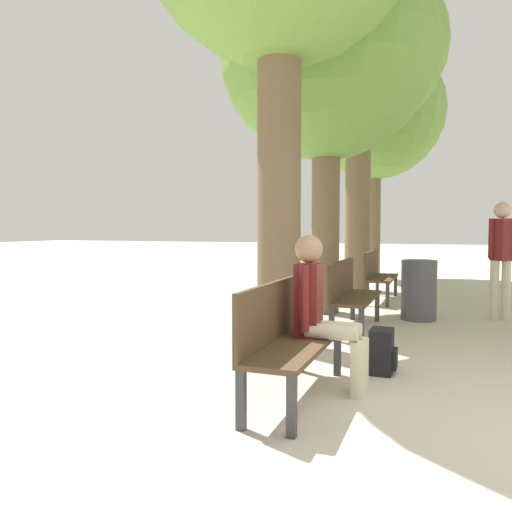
% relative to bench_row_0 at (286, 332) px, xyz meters
% --- Properties ---
extents(bench_row_0, '(0.44, 1.55, 0.92)m').
position_rel_bench_row_0_xyz_m(bench_row_0, '(0.00, 0.00, 0.00)').
color(bench_row_0, '#4C3823').
rests_on(bench_row_0, ground_plane).
extents(bench_row_1, '(0.44, 1.55, 0.92)m').
position_rel_bench_row_0_xyz_m(bench_row_1, '(0.00, 2.84, 0.00)').
color(bench_row_1, '#4C3823').
rests_on(bench_row_1, ground_plane).
extents(bench_row_2, '(0.44, 1.55, 0.92)m').
position_rel_bench_row_0_xyz_m(bench_row_2, '(0.00, 5.68, 0.00)').
color(bench_row_2, '#4C3823').
rests_on(bench_row_2, ground_plane).
extents(tree_row_1, '(3.40, 3.40, 5.83)m').
position_rel_bench_row_0_xyz_m(tree_row_1, '(-0.62, 4.07, 3.56)').
color(tree_row_1, brown).
rests_on(tree_row_1, ground_plane).
extents(tree_row_2, '(3.64, 3.64, 7.01)m').
position_rel_bench_row_0_xyz_m(tree_row_2, '(-0.62, 7.15, 4.58)').
color(tree_row_2, brown).
rests_on(tree_row_2, ground_plane).
extents(tree_row_3, '(3.57, 3.57, 6.23)m').
position_rel_bench_row_0_xyz_m(tree_row_3, '(-0.62, 9.89, 3.89)').
color(tree_row_3, brown).
rests_on(tree_row_3, ground_plane).
extents(person_seated, '(0.61, 0.35, 1.30)m').
position_rel_bench_row_0_xyz_m(person_seated, '(0.23, 0.26, 0.16)').
color(person_seated, beige).
rests_on(person_seated, ground_plane).
extents(backpack, '(0.24, 0.29, 0.41)m').
position_rel_bench_row_0_xyz_m(backpack, '(0.65, 0.95, -0.33)').
color(backpack, black).
rests_on(backpack, ground_plane).
extents(pedestrian_near, '(0.35, 0.31, 1.74)m').
position_rel_bench_row_0_xyz_m(pedestrian_near, '(1.95, 4.37, 0.47)').
color(pedestrian_near, beige).
rests_on(pedestrian_near, ground_plane).
extents(trash_bin, '(0.51, 0.51, 0.88)m').
position_rel_bench_row_0_xyz_m(trash_bin, '(0.83, 3.93, -0.09)').
color(trash_bin, '#4C4C51').
rests_on(trash_bin, ground_plane).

